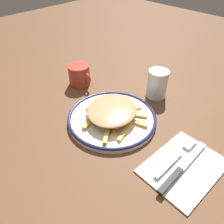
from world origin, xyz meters
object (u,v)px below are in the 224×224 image
plate (112,118)px  coffee_mug (79,75)px  water_glass (157,84)px  fries_heap (112,112)px  napkin (183,167)px  knife (180,170)px  fork (176,157)px

plate → coffee_mug: 0.25m
water_glass → coffee_mug: (-0.26, -0.14, -0.01)m
fries_heap → napkin: (0.25, -0.00, -0.03)m
water_glass → napkin: bearing=-41.7°
napkin → coffee_mug: bearing=171.9°
coffee_mug → napkin: bearing=-8.1°
knife → water_glass: bearing=135.9°
napkin → coffee_mug: (-0.50, 0.07, 0.03)m
water_glass → fork: bearing=-43.5°
napkin → fries_heap: bearing=179.8°
plate → water_glass: 0.21m
fries_heap → knife: (0.25, -0.02, -0.03)m
napkin → water_glass: bearing=138.3°
plate → napkin: size_ratio=1.35×
napkin → fork: (-0.03, 0.01, 0.01)m
fork → knife: (0.03, -0.03, 0.00)m
napkin → knife: size_ratio=0.98×
napkin → water_glass: water_glass is taller
napkin → knife: knife is taller
knife → coffee_mug: coffee_mug is taller
napkin → knife: 0.02m
plate → fries_heap: (0.00, -0.00, 0.03)m
knife → plate: bearing=174.8°
fries_heap → plate: bearing=143.5°
fries_heap → water_glass: (0.01, 0.21, 0.01)m
water_glass → coffee_mug: water_glass is taller
knife → fork: bearing=132.1°
plate → water_glass: size_ratio=2.78×
plate → knife: bearing=-5.2°
coffee_mug → fork: bearing=-7.2°
knife → napkin: bearing=90.9°
fork → knife: bearing=-47.9°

